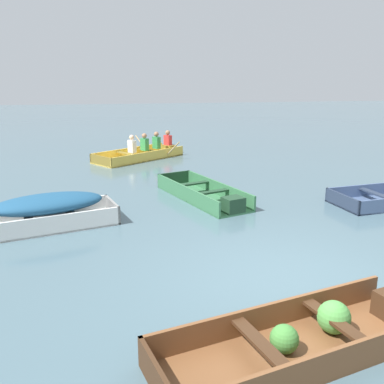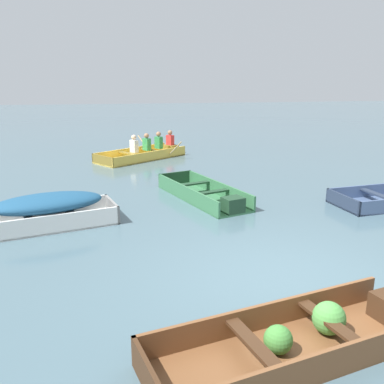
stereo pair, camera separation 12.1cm
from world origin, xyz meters
name	(u,v)px [view 1 (the left image)]	position (x,y,z in m)	size (l,w,h in m)	color
ground_plane	(290,280)	(0.00, 0.00, 0.00)	(80.00, 80.00, 0.00)	#47606B
dinghy_wooden_brown_foreground	(311,336)	(-0.42, -1.58, 0.14)	(3.50, 1.84, 0.43)	brown
skiff_green_near_moored	(205,195)	(-0.40, 4.35, 0.13)	(1.94, 3.19, 0.37)	#387047
skiff_white_far_moored	(46,209)	(-3.90, 3.02, 0.39)	(2.83, 1.72, 0.67)	white
rowboat_yellow_with_crew	(144,152)	(-1.50, 10.04, 0.22)	(3.40, 3.00, 0.91)	#E5BC47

